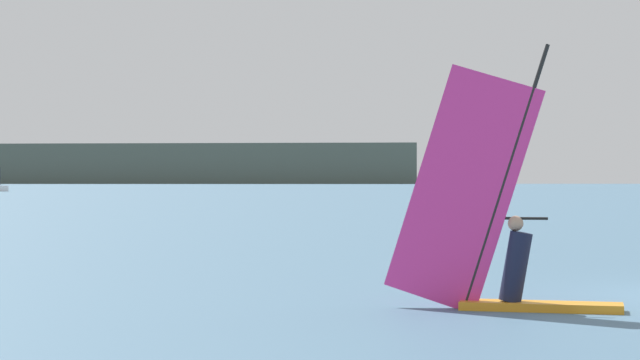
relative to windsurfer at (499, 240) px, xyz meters
The scene contains 1 object.
windsurfer is the anchor object (origin of this frame).
Camera 1 is at (-8.40, -17.04, 1.82)m, focal length 63.35 mm.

